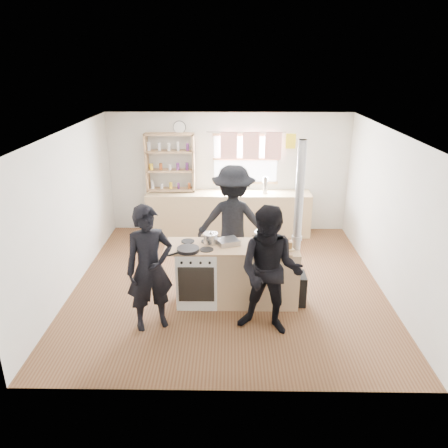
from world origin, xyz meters
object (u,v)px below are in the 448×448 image
at_px(roast_tray, 228,241).
at_px(person_far, 233,222).
at_px(stockpot_stove, 211,238).
at_px(flue_heater, 295,264).
at_px(bread_board, 283,246).
at_px(person_near_right, 270,272).
at_px(person_near_left, 150,269).
at_px(thermos, 265,185).
at_px(skillet_greens, 188,249).
at_px(cooking_island, 237,274).
at_px(stockpot_counter, 264,238).

distance_m(roast_tray, person_far, 0.88).
relative_size(stockpot_stove, flue_heater, 0.09).
relative_size(bread_board, person_far, 0.17).
bearing_deg(roast_tray, person_near_right, -55.58).
relative_size(flue_heater, person_near_left, 1.41).
relative_size(thermos, skillet_greens, 0.73).
distance_m(cooking_island, roast_tray, 0.53).
height_order(thermos, bread_board, thermos).
xyz_separation_m(cooking_island, person_near_right, (0.42, -0.76, 0.43)).
xyz_separation_m(bread_board, flue_heater, (0.20, 0.10, -0.33)).
distance_m(thermos, bread_board, 2.90).
bearing_deg(roast_tray, stockpot_stove, 174.43).
distance_m(stockpot_counter, person_near_right, 0.85).
relative_size(roast_tray, stockpot_counter, 1.31).
xyz_separation_m(cooking_island, flue_heater, (0.86, -0.03, 0.19)).
bearing_deg(person_near_left, cooking_island, 6.93).
distance_m(roast_tray, stockpot_counter, 0.54).
distance_m(skillet_greens, stockpot_counter, 1.14).
relative_size(thermos, bread_board, 1.01).
bearing_deg(roast_tray, person_far, 84.55).
bearing_deg(person_near_left, stockpot_counter, 2.85).
height_order(flue_heater, person_near_right, flue_heater).
bearing_deg(roast_tray, cooking_island, -24.37).
bearing_deg(stockpot_stove, bread_board, -11.55).
distance_m(stockpot_stove, stockpot_counter, 0.79).
distance_m(bread_board, person_near_left, 1.92).
xyz_separation_m(stockpot_stove, person_near_right, (0.82, -0.84, -0.11)).
relative_size(roast_tray, person_near_right, 0.21).
bearing_deg(person_far, person_near_left, 61.87).
bearing_deg(bread_board, thermos, 91.13).
relative_size(thermos, flue_heater, 0.13).
height_order(flue_heater, person_near_left, flue_heater).
bearing_deg(thermos, flue_heater, -84.77).
relative_size(stockpot_stove, stockpot_counter, 0.77).
bearing_deg(skillet_greens, roast_tray, 24.77).
xyz_separation_m(roast_tray, stockpot_stove, (-0.26, 0.03, 0.04)).
bearing_deg(cooking_island, roast_tray, 155.63).
xyz_separation_m(skillet_greens, roast_tray, (0.57, 0.26, 0.01)).
height_order(person_near_right, person_far, person_far).
relative_size(thermos, person_near_left, 0.19).
height_order(person_near_left, person_far, person_far).
relative_size(skillet_greens, person_near_right, 0.25).
bearing_deg(thermos, person_far, -109.81).
bearing_deg(flue_heater, skillet_greens, -173.87).
height_order(stockpot_stove, person_near_right, person_near_right).
bearing_deg(flue_heater, cooking_island, 177.94).
distance_m(stockpot_stove, person_far, 0.92).
xyz_separation_m(skillet_greens, person_near_left, (-0.47, -0.47, -0.07)).
height_order(cooking_island, roast_tray, roast_tray).
bearing_deg(cooking_island, thermos, 77.69).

